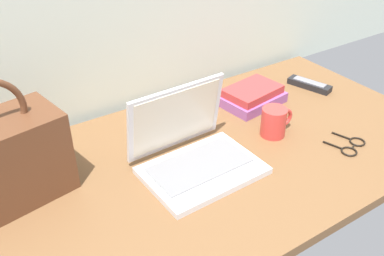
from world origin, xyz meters
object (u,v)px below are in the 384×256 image
at_px(laptop, 193,152).
at_px(book_stack, 252,96).
at_px(eyeglasses, 352,146).
at_px(handbag, 1,162).
at_px(remote_control_near, 309,85).
at_px(coffee_mug, 274,121).

distance_m(laptop, book_stack, 0.41).
relative_size(eyeglasses, handbag, 0.38).
xyz_separation_m(laptop, eyeglasses, (0.44, -0.19, -0.04)).
bearing_deg(book_stack, laptop, -153.49).
bearing_deg(remote_control_near, coffee_mug, -153.68).
bearing_deg(handbag, book_stack, 3.08).
bearing_deg(eyeglasses, book_stack, 101.79).
height_order(laptop, eyeglasses, laptop).
height_order(remote_control_near, handbag, handbag).
height_order(coffee_mug, eyeglasses, coffee_mug).
distance_m(laptop, remote_control_near, 0.64).
relative_size(remote_control_near, handbag, 0.50).
bearing_deg(remote_control_near, handbag, -179.02).
distance_m(laptop, coffee_mug, 0.30).
bearing_deg(book_stack, coffee_mug, -110.64).
xyz_separation_m(coffee_mug, handbag, (-0.75, 0.14, 0.07)).
height_order(laptop, remote_control_near, laptop).
xyz_separation_m(eyeglasses, handbag, (-0.90, 0.32, 0.11)).
distance_m(coffee_mug, book_stack, 0.20).
bearing_deg(laptop, handbag, 163.07).
bearing_deg(remote_control_near, book_stack, 174.24).
bearing_deg(handbag, laptop, -16.93).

